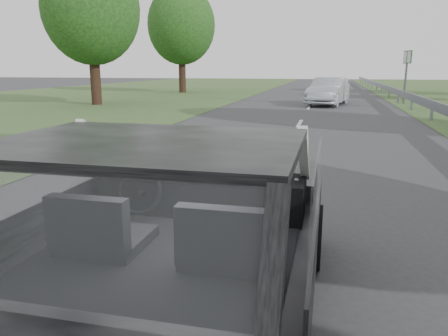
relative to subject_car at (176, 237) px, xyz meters
The scene contains 11 objects.
ground 0.72m from the subject_car, ahead, with size 140.00×140.00×0.00m, color #3D3D41.
subject_car is the anchor object (origin of this frame).
dashboard 0.64m from the subject_car, 90.00° to the left, with size 1.58×0.45×0.30m, color black.
driver_seat 0.52m from the subject_car, 144.06° to the right, with size 0.50×0.72×0.42m, color black.
passenger_seat 0.52m from the subject_car, 35.94° to the right, with size 0.50×0.72×0.42m, color black.
steering_wheel 0.55m from the subject_car, 140.48° to the left, with size 0.36×0.36×0.04m, color black.
cat 0.76m from the subject_car, 75.51° to the left, with size 0.60×0.19×0.27m, color #A2A2A2.
other_car 19.84m from the subject_car, 87.61° to the left, with size 1.61×4.07×1.34m, color #ADB3BF.
highway_sign 22.00m from the subject_car, 77.94° to the left, with size 0.11×1.06×2.64m, color #1C5D26.
tree_5 20.42m from the subject_car, 120.97° to the left, with size 4.66×4.66×7.06m, color black, non-canonical shape.
tree_6 30.46m from the subject_car, 108.80° to the left, with size 4.86×4.86×7.37m, color black, non-canonical shape.
Camera 1 is at (0.94, -2.55, 1.82)m, focal length 35.00 mm.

